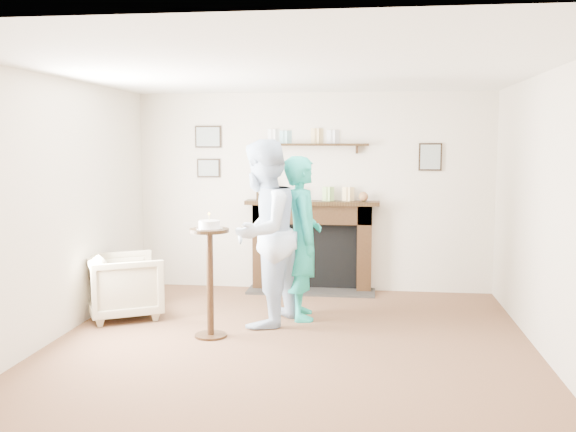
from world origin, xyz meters
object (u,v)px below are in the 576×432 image
object	(u,v)px
armchair	(125,317)
woman	(302,317)
man	(263,324)
pedestal_table	(210,261)

from	to	relation	value
armchair	woman	distance (m)	1.91
armchair	man	bearing A→B (deg)	-123.49
armchair	woman	xyz separation A→B (m)	(1.90, 0.22, 0.00)
woman	armchair	bearing A→B (deg)	84.11
man	woman	size ratio (longest dim) A/B	1.10
armchair	man	xyz separation A→B (m)	(1.53, -0.09, 0.00)
man	pedestal_table	distance (m)	0.99
woman	man	bearing A→B (deg)	117.21
armchair	woman	bearing A→B (deg)	-113.48
man	woman	bearing A→B (deg)	146.42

